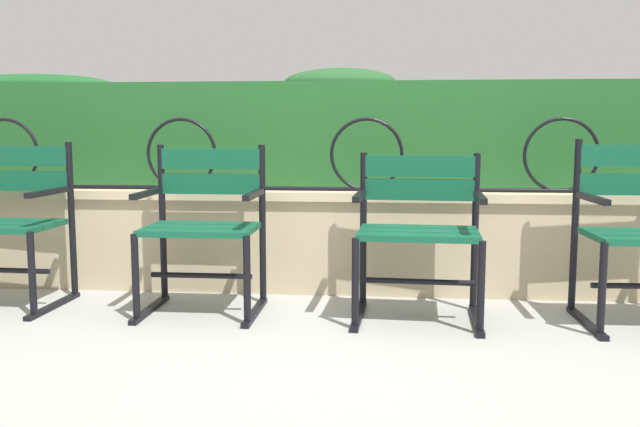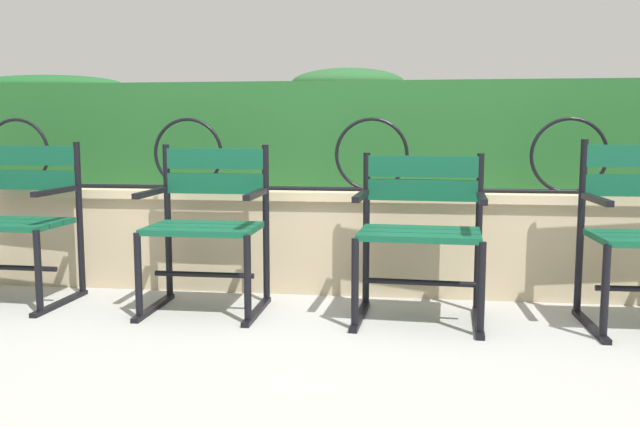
{
  "view_description": "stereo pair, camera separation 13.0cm",
  "coord_description": "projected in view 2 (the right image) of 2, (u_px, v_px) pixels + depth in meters",
  "views": [
    {
      "loc": [
        0.3,
        -3.07,
        0.95
      ],
      "look_at": [
        0.0,
        0.12,
        0.55
      ],
      "focal_mm": 38.27,
      "sensor_mm": 36.0,
      "label": 1
    },
    {
      "loc": [
        0.43,
        -3.05,
        0.95
      ],
      "look_at": [
        0.0,
        0.12,
        0.55
      ],
      "focal_mm": 38.27,
      "sensor_mm": 36.0,
      "label": 2
    }
  ],
  "objects": [
    {
      "name": "stone_wall",
      "position": [
        338.0,
        239.0,
        4.03
      ],
      "size": [
        7.6,
        0.41,
        0.59
      ],
      "color": "tan",
      "rests_on": "ground"
    },
    {
      "name": "park_chair_centre_left",
      "position": [
        208.0,
        222.0,
        3.57
      ],
      "size": [
        0.6,
        0.52,
        0.86
      ],
      "color": "#0F4C33",
      "rests_on": "ground"
    },
    {
      "name": "ground_plane",
      "position": [
        317.0,
        334.0,
        3.18
      ],
      "size": [
        60.0,
        60.0,
        0.0
      ],
      "primitive_type": "plane",
      "color": "#9E9E99"
    },
    {
      "name": "park_chair_centre_right",
      "position": [
        420.0,
        228.0,
        3.39
      ],
      "size": [
        0.65,
        0.55,
        0.82
      ],
      "color": "#0F4C33",
      "rests_on": "ground"
    },
    {
      "name": "park_chair_leftmost",
      "position": [
        16.0,
        217.0,
        3.75
      ],
      "size": [
        0.63,
        0.54,
        0.88
      ],
      "color": "#0F4C33",
      "rests_on": "ground"
    },
    {
      "name": "iron_arch_fence",
      "position": [
        288.0,
        160.0,
        3.93
      ],
      "size": [
        7.05,
        0.02,
        0.42
      ],
      "color": "black",
      "rests_on": "stone_wall"
    },
    {
      "name": "hedge_row",
      "position": [
        345.0,
        130.0,
        4.34
      ],
      "size": [
        7.44,
        0.45,
        0.75
      ],
      "color": "#1E5123",
      "rests_on": "stone_wall"
    }
  ]
}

